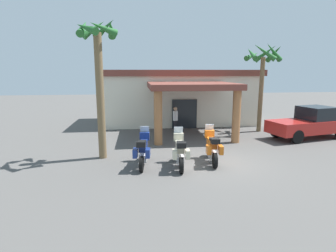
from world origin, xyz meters
name	(u,v)px	position (x,y,z in m)	size (l,w,h in m)	color
ground_plane	(216,161)	(0.00, 0.00, 0.00)	(80.00, 80.00, 0.00)	#514F4C
motel_building	(179,96)	(0.05, 10.20, 2.15)	(12.18, 10.53, 4.19)	silver
motorcycle_blue	(143,150)	(-3.35, -0.13, 0.70)	(0.81, 2.21, 1.61)	black
motorcycle_cream	(180,151)	(-1.80, -0.51, 0.70)	(0.74, 2.21, 1.61)	black
motorcycle_orange	(212,147)	(-0.25, -0.07, 0.70)	(0.76, 2.21, 1.61)	black
pedestrian	(175,118)	(-0.94, 6.01, 1.04)	(0.32, 0.48, 1.79)	black
pickup_truck_red	(311,123)	(7.16, 3.69, 0.94)	(5.47, 2.90, 1.95)	black
palm_tree_roadside	(98,60)	(-5.22, 1.31, 4.57)	(1.94, 1.98, 6.49)	brown
palm_tree_near_portico	(263,64)	(4.91, 5.98, 4.53)	(2.41, 2.47, 5.91)	brown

